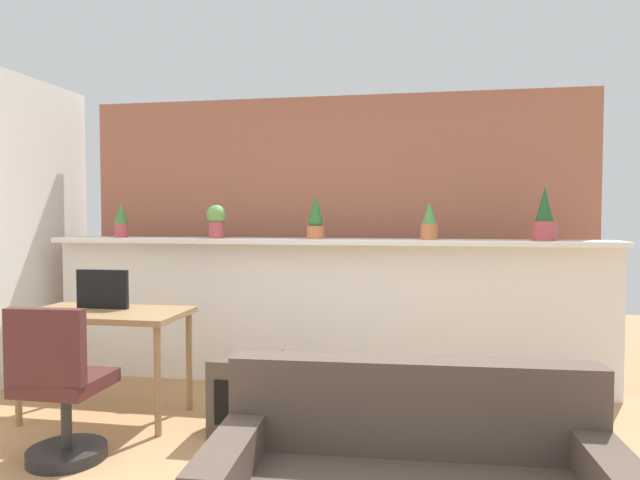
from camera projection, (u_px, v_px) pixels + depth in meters
name	position (u px, v px, depth m)	size (l,w,h in m)	color
divider_wall	(322.00, 314.00, 4.73)	(4.64, 0.16, 1.18)	white
plant_shelf	(321.00, 241.00, 4.66)	(4.64, 0.39, 0.04)	white
brick_wall_behind	(333.00, 232.00, 5.29)	(4.64, 0.10, 2.50)	#AD664C
potted_plant_0	(121.00, 221.00, 4.96)	(0.12, 0.12, 0.30)	#B7474C
potted_plant_1	(216.00, 220.00, 4.81)	(0.17, 0.17, 0.28)	#B7474C
potted_plant_2	(315.00, 220.00, 4.67)	(0.14, 0.14, 0.36)	#C66B42
potted_plant_3	(429.00, 222.00, 4.50)	(0.14, 0.14, 0.30)	#C66B42
potted_plant_4	(544.00, 218.00, 4.34)	(0.19, 0.19, 0.41)	#B7474C
desk	(106.00, 323.00, 3.94)	(1.10, 0.60, 0.75)	#99754C
tv_monitor	(102.00, 289.00, 4.02)	(0.38, 0.04, 0.28)	black
office_chair	(60.00, 396.00, 3.21)	(0.45, 0.46, 0.91)	#262628
side_cube_shelf	(246.00, 394.00, 3.70)	(0.40, 0.41, 0.50)	#4C4238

